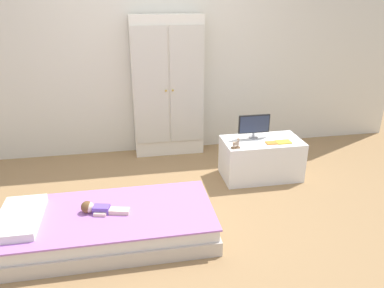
# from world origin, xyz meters

# --- Properties ---
(ground_plane) EXTENTS (10.00, 10.00, 0.02)m
(ground_plane) POSITION_xyz_m (0.00, 0.00, -0.01)
(ground_plane) COLOR #99754C
(back_wall) EXTENTS (6.40, 0.05, 2.70)m
(back_wall) POSITION_xyz_m (0.00, 1.57, 1.35)
(back_wall) COLOR silver
(back_wall) RESTS_ON ground_plane
(bed) EXTENTS (1.72, 0.81, 0.24)m
(bed) POSITION_xyz_m (-0.58, -0.25, 0.12)
(bed) COLOR beige
(bed) RESTS_ON ground_plane
(pillow) EXTENTS (0.32, 0.57, 0.07)m
(pillow) POSITION_xyz_m (-1.23, -0.25, 0.27)
(pillow) COLOR white
(pillow) RESTS_ON bed
(doll) EXTENTS (0.39, 0.16, 0.10)m
(doll) POSITION_xyz_m (-0.66, -0.23, 0.28)
(doll) COLOR #6B4CB2
(doll) RESTS_ON bed
(wardrobe) EXTENTS (0.83, 0.26, 1.66)m
(wardrobe) POSITION_xyz_m (0.14, 1.41, 0.83)
(wardrobe) COLOR white
(wardrobe) RESTS_ON ground_plane
(tv_stand) EXTENTS (0.83, 0.46, 0.43)m
(tv_stand) POSITION_xyz_m (1.03, 0.57, 0.21)
(tv_stand) COLOR white
(tv_stand) RESTS_ON ground_plane
(tv_monitor) EXTENTS (0.34, 0.10, 0.26)m
(tv_monitor) POSITION_xyz_m (0.96, 0.65, 0.58)
(tv_monitor) COLOR #99999E
(tv_monitor) RESTS_ON tv_stand
(rocking_horse_toy) EXTENTS (0.09, 0.04, 0.11)m
(rocking_horse_toy) POSITION_xyz_m (0.70, 0.41, 0.48)
(rocking_horse_toy) COLOR #8E6642
(rocking_horse_toy) RESTS_ON tv_stand
(book_orange) EXTENTS (0.12, 0.08, 0.01)m
(book_orange) POSITION_xyz_m (1.09, 0.47, 0.43)
(book_orange) COLOR orange
(book_orange) RESTS_ON tv_stand
(book_yellow) EXTENTS (0.15, 0.10, 0.01)m
(book_yellow) POSITION_xyz_m (1.22, 0.47, 0.43)
(book_yellow) COLOR gold
(book_yellow) RESTS_ON tv_stand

